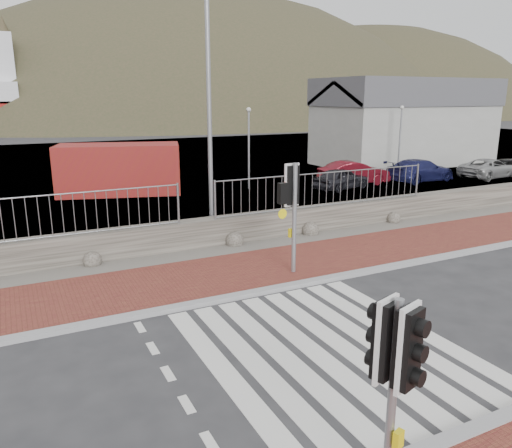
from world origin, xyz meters
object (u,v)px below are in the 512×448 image
traffic_signal_near (395,361)px  car_c (420,170)px  traffic_signal_far (293,195)px  car_b (354,173)px  car_d (489,168)px  streetlight (212,96)px  shipping_container (119,169)px  car_a (341,179)px

traffic_signal_near → car_c: (17.12, 17.06, -1.28)m
traffic_signal_far → car_b: size_ratio=0.79×
car_b → car_d: bearing=-94.3°
car_d → car_b: bearing=71.5°
streetlight → car_b: 13.01m
streetlight → car_c: streetlight is taller
streetlight → car_b: (10.63, 6.31, -4.03)m
car_b → shipping_container: bearing=82.2°
shipping_container → car_c: bearing=2.3°
shipping_container → car_d: (20.35, -4.81, -0.64)m
car_c → car_d: 4.65m
car_a → car_b: 1.70m
shipping_container → car_d: 20.92m
streetlight → shipping_container: 10.12m
traffic_signal_near → car_d: traffic_signal_near is taller
car_c → traffic_signal_far: bearing=119.4°
shipping_container → car_c: shipping_container is taller
traffic_signal_far → car_b: 14.78m
car_b → car_d: 8.67m
streetlight → shipping_container: bearing=79.5°
car_c → car_d: bearing=-105.8°
traffic_signal_far → shipping_container: (-1.69, 13.76, -1.00)m
shipping_container → car_b: 12.26m
shipping_container → car_a: 11.14m
shipping_container → car_a: (10.38, -3.99, -0.65)m
car_c → car_d: car_c is taller
traffic_signal_near → traffic_signal_far: size_ratio=0.87×
traffic_signal_far → car_c: traffic_signal_far is taller
shipping_container → car_b: shipping_container is taller
streetlight → car_a: size_ratio=2.54×
shipping_container → car_b: size_ratio=1.50×
traffic_signal_far → car_b: bearing=-137.7°
traffic_signal_far → streetlight: 5.00m
streetlight → car_a: (9.17, 5.44, -4.11)m
traffic_signal_far → car_d: size_ratio=0.75×
streetlight → car_d: 20.11m
traffic_signal_far → shipping_container: traffic_signal_far is taller
car_b → traffic_signal_far: bearing=143.3°
traffic_signal_near → car_d: 27.12m
streetlight → shipping_container: streetlight is taller
streetlight → car_c: (14.57, 5.47, -4.04)m
shipping_container → traffic_signal_near: bearing=-77.2°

